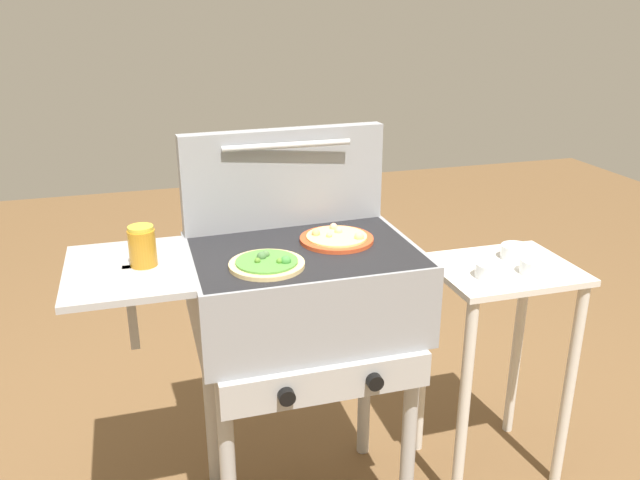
# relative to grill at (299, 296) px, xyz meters

# --- Properties ---
(grill) EXTENTS (0.96, 0.53, 0.90)m
(grill) POSITION_rel_grill_xyz_m (0.00, 0.00, 0.00)
(grill) COLOR gray
(grill) RESTS_ON ground_plane
(grill_lid_open) EXTENTS (0.63, 0.09, 0.30)m
(grill_lid_open) POSITION_rel_grill_xyz_m (0.01, 0.22, 0.30)
(grill_lid_open) COLOR gray
(grill_lid_open) RESTS_ON grill
(pizza_veggie) EXTENTS (0.20, 0.20, 0.04)m
(pizza_veggie) POSITION_rel_grill_xyz_m (-0.11, -0.10, 0.15)
(pizza_veggie) COLOR #E0C17F
(pizza_veggie) RESTS_ON grill
(pizza_cheese) EXTENTS (0.21, 0.21, 0.04)m
(pizza_cheese) POSITION_rel_grill_xyz_m (0.12, 0.03, 0.15)
(pizza_cheese) COLOR #C64723
(pizza_cheese) RESTS_ON grill
(sauce_jar) EXTENTS (0.07, 0.07, 0.11)m
(sauce_jar) POSITION_rel_grill_xyz_m (-0.42, 0.00, 0.20)
(sauce_jar) COLOR #B77A1E
(sauce_jar) RESTS_ON grill
(prep_table) EXTENTS (0.44, 0.36, 0.77)m
(prep_table) POSITION_rel_grill_xyz_m (0.67, 0.00, -0.21)
(prep_table) COLOR beige
(prep_table) RESTS_ON ground_plane
(topping_bowl_near) EXTENTS (0.09, 0.09, 0.04)m
(topping_bowl_near) POSITION_rel_grill_xyz_m (0.59, -0.06, 0.03)
(topping_bowl_near) COLOR silver
(topping_bowl_near) RESTS_ON prep_table
(topping_bowl_far) EXTENTS (0.10, 0.10, 0.04)m
(topping_bowl_far) POSITION_rel_grill_xyz_m (0.74, -0.07, 0.03)
(topping_bowl_far) COLOR silver
(topping_bowl_far) RESTS_ON prep_table
(topping_bowl_middle) EXTENTS (0.10, 0.10, 0.04)m
(topping_bowl_middle) POSITION_rel_grill_xyz_m (0.74, 0.06, 0.03)
(topping_bowl_middle) COLOR silver
(topping_bowl_middle) RESTS_ON prep_table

